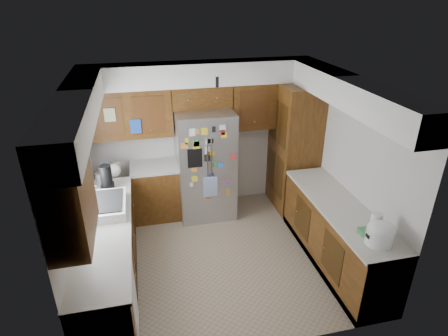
{
  "coord_description": "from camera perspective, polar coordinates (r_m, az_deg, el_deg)",
  "views": [
    {
      "loc": [
        -0.94,
        -4.23,
        3.47
      ],
      "look_at": [
        0.12,
        0.35,
        1.22
      ],
      "focal_mm": 30.0,
      "sensor_mm": 36.0,
      "label": 1
    }
  ],
  "objects": [
    {
      "name": "floor",
      "position": [
        5.55,
        -0.37,
        -13.15
      ],
      "size": [
        3.6,
        3.6,
        0.0
      ],
      "primitive_type": "plane",
      "color": "gray",
      "rests_on": "ground"
    },
    {
      "name": "room_shell",
      "position": [
        4.95,
        -2.55,
        6.07
      ],
      "size": [
        3.64,
        3.24,
        2.52
      ],
      "color": "beige",
      "rests_on": "ground"
    },
    {
      "name": "left_counter_run",
      "position": [
        5.25,
        -15.37,
        -10.94
      ],
      "size": [
        1.36,
        3.2,
        0.92
      ],
      "color": "#42240C",
      "rests_on": "ground"
    },
    {
      "name": "right_counter_run",
      "position": [
        5.42,
        16.7,
        -9.98
      ],
      "size": [
        0.63,
        2.25,
        0.92
      ],
      "color": "#42240C",
      "rests_on": "ground"
    },
    {
      "name": "pantry",
      "position": [
        6.38,
        10.59,
        3.01
      ],
      "size": [
        0.6,
        0.9,
        2.15
      ],
      "primitive_type": "cube",
      "color": "#42240C",
      "rests_on": "ground"
    },
    {
      "name": "fridge",
      "position": [
        6.09,
        -2.87,
        0.52
      ],
      "size": [
        0.9,
        0.79,
        1.8
      ],
      "color": "#99999E",
      "rests_on": "ground"
    },
    {
      "name": "bridge_cabinet",
      "position": [
        5.93,
        -3.49,
        10.88
      ],
      "size": [
        0.96,
        0.34,
        0.35
      ],
      "primitive_type": "cube",
      "color": "#42240C",
      "rests_on": "fridge"
    },
    {
      "name": "fridge_top_items",
      "position": [
        5.79,
        -3.74,
        13.54
      ],
      "size": [
        0.76,
        0.29,
        0.27
      ],
      "color": "#161CAD",
      "rests_on": "bridge_cabinet"
    },
    {
      "name": "sink_assembly",
      "position": [
        5.02,
        -17.66,
        -5.45
      ],
      "size": [
        0.52,
        0.7,
        0.37
      ],
      "color": "white",
      "rests_on": "left_counter_run"
    },
    {
      "name": "left_counter_clutter",
      "position": [
        5.66,
        -17.23,
        -0.99
      ],
      "size": [
        0.35,
        0.87,
        0.38
      ],
      "color": "black",
      "rests_on": "left_counter_run"
    },
    {
      "name": "rice_cooker",
      "position": [
        4.51,
        22.73,
        -9.11
      ],
      "size": [
        0.31,
        0.3,
        0.27
      ],
      "color": "white",
      "rests_on": "right_counter_run"
    },
    {
      "name": "paper_towel",
      "position": [
        4.62,
        22.08,
        -7.99
      ],
      "size": [
        0.13,
        0.13,
        0.29
      ],
      "primitive_type": "cylinder",
      "color": "white",
      "rests_on": "right_counter_run"
    }
  ]
}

